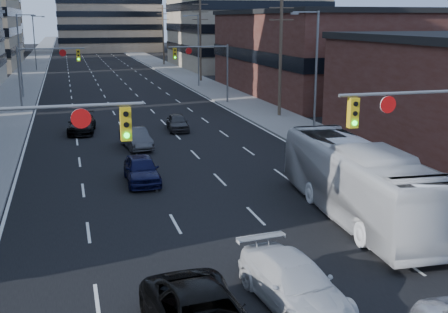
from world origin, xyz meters
name	(u,v)px	position (x,y,z in m)	size (l,w,h in m)	color
road_surface	(90,55)	(0.00, 130.00, 0.01)	(18.00, 300.00, 0.02)	black
sidewalk_left	(39,56)	(-11.50, 130.00, 0.07)	(5.00, 300.00, 0.15)	slate
sidewalk_right	(138,54)	(11.50, 130.00, 0.07)	(5.00, 300.00, 0.15)	slate
storefront_right_mid	(331,54)	(24.00, 50.00, 4.50)	(20.00, 30.00, 9.00)	#472119
office_right_far	(242,27)	(25.00, 88.00, 7.00)	(22.00, 28.00, 14.00)	gray
bg_block_right	(218,29)	(32.00, 130.00, 6.00)	(22.00, 22.00, 12.00)	gray
signal_near_left	(19,155)	(-7.45, 8.00, 4.33)	(6.59, 0.33, 6.00)	slate
signal_near_right	(431,130)	(7.45, 8.00, 4.33)	(6.59, 0.33, 6.00)	slate
signal_far_left	(45,65)	(-7.68, 45.00, 4.30)	(6.09, 0.33, 6.00)	slate
signal_far_right	(205,62)	(7.68, 45.00, 4.30)	(6.09, 0.33, 6.00)	slate
utility_pole_block	(281,51)	(12.20, 36.00, 5.78)	(2.20, 0.28, 11.00)	#4C3D2D
utility_pole_midblock	(200,39)	(12.20, 66.00, 5.78)	(2.20, 0.28, 11.00)	#4C3D2D
utility_pole_distant	(163,34)	(12.20, 96.00, 5.78)	(2.20, 0.28, 11.00)	#4C3D2D
streetlight_left_mid	(21,52)	(-10.34, 55.00, 5.05)	(2.03, 0.22, 9.00)	slate
streetlight_left_far	(35,40)	(-10.34, 90.00, 5.05)	(2.03, 0.22, 9.00)	slate
streetlight_right_near	(314,71)	(10.34, 25.00, 5.05)	(2.03, 0.22, 9.00)	slate
streetlight_right_far	(197,47)	(10.34, 60.00, 5.05)	(2.03, 0.22, 9.00)	slate
white_van	(294,283)	(0.34, 4.21, 0.72)	(2.03, 4.99, 1.45)	beige
transit_bus	(358,181)	(6.00, 10.68, 1.64)	(2.76, 11.81, 3.29)	silver
sedan_blue	(142,169)	(-2.32, 18.64, 0.72)	(1.71, 4.25, 1.45)	black
sedan_grey_center	(136,138)	(-1.60, 26.92, 0.68)	(1.44, 4.12, 1.36)	#393A3C
sedan_black_far	(82,124)	(-4.93, 33.33, 0.68)	(1.92, 4.72, 1.37)	black
sedan_grey_right	(177,122)	(2.28, 32.23, 0.64)	(1.52, 3.77, 1.28)	#2E2E31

